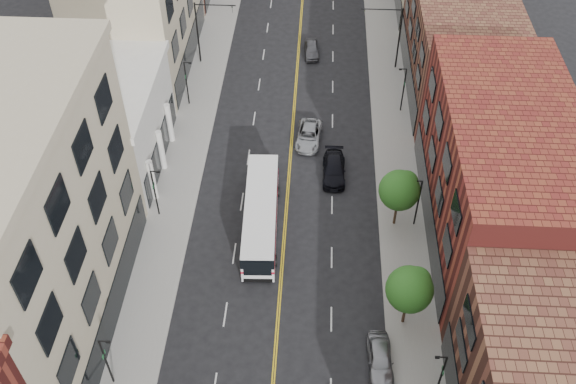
% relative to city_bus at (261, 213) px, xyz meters
% --- Properties ---
extents(sidewalk_left, '(4.00, 110.00, 0.15)m').
position_rel_city_bus_xyz_m(sidewalk_left, '(-8.00, 12.05, -1.71)').
color(sidewalk_left, gray).
rests_on(sidewalk_left, ground).
extents(sidewalk_right, '(4.00, 110.00, 0.15)m').
position_rel_city_bus_xyz_m(sidewalk_right, '(12.00, 12.05, -1.71)').
color(sidewalk_right, gray).
rests_on(sidewalk_right, ground).
extents(bldg_l_tanoffice, '(10.00, 22.00, 18.00)m').
position_rel_city_bus_xyz_m(bldg_l_tanoffice, '(-15.00, -9.95, 7.21)').
color(bldg_l_tanoffice, tan).
rests_on(bldg_l_tanoffice, ground).
extents(bldg_l_white, '(10.00, 14.00, 8.00)m').
position_rel_city_bus_xyz_m(bldg_l_white, '(-15.00, 8.05, 2.21)').
color(bldg_l_white, silver).
rests_on(bldg_l_white, ground).
extents(bldg_r_mid, '(10.00, 22.00, 12.00)m').
position_rel_city_bus_xyz_m(bldg_r_mid, '(19.00, 1.05, 4.21)').
color(bldg_r_mid, maroon).
rests_on(bldg_r_mid, ground).
extents(bldg_r_far_a, '(10.00, 20.00, 10.00)m').
position_rel_city_bus_xyz_m(bldg_r_far_a, '(19.00, 22.05, 3.21)').
color(bldg_r_far_a, '#592D23').
rests_on(bldg_r_far_a, ground).
extents(tree_r_2, '(3.40, 3.40, 5.59)m').
position_rel_city_bus_xyz_m(tree_r_2, '(11.39, -8.88, 2.34)').
color(tree_r_2, black).
rests_on(tree_r_2, sidewalk_right).
extents(tree_r_3, '(3.40, 3.40, 5.59)m').
position_rel_city_bus_xyz_m(tree_r_3, '(11.39, 1.12, 2.34)').
color(tree_r_3, black).
rests_on(tree_r_3, sidewalk_right).
extents(lamp_l_1, '(0.81, 0.55, 5.05)m').
position_rel_city_bus_xyz_m(lamp_l_1, '(-8.95, -14.95, 1.18)').
color(lamp_l_1, black).
rests_on(lamp_l_1, sidewalk_left).
extents(lamp_l_2, '(0.81, 0.55, 5.05)m').
position_rel_city_bus_xyz_m(lamp_l_2, '(-8.95, 1.05, 1.18)').
color(lamp_l_2, black).
rests_on(lamp_l_2, sidewalk_left).
extents(lamp_l_3, '(0.81, 0.55, 5.05)m').
position_rel_city_bus_xyz_m(lamp_l_3, '(-8.95, 17.05, 1.18)').
color(lamp_l_3, black).
rests_on(lamp_l_3, sidewalk_left).
extents(lamp_r_1, '(0.81, 0.55, 5.05)m').
position_rel_city_bus_xyz_m(lamp_r_1, '(12.95, -14.95, 1.18)').
color(lamp_r_1, black).
rests_on(lamp_r_1, sidewalk_right).
extents(lamp_r_2, '(0.81, 0.55, 5.05)m').
position_rel_city_bus_xyz_m(lamp_r_2, '(12.95, 1.05, 1.18)').
color(lamp_r_2, black).
rests_on(lamp_r_2, sidewalk_right).
extents(lamp_r_3, '(0.81, 0.55, 5.05)m').
position_rel_city_bus_xyz_m(lamp_r_3, '(12.95, 17.05, 1.18)').
color(lamp_r_3, black).
rests_on(lamp_r_3, sidewalk_right).
extents(signal_mast_left, '(4.49, 0.18, 7.20)m').
position_rel_city_bus_xyz_m(signal_mast_left, '(-8.27, 25.05, 2.86)').
color(signal_mast_left, black).
rests_on(signal_mast_left, sidewalk_left).
extents(signal_mast_right, '(4.49, 0.18, 7.20)m').
position_rel_city_bus_xyz_m(signal_mast_right, '(12.27, 25.05, 2.86)').
color(signal_mast_right, black).
rests_on(signal_mast_right, sidewalk_right).
extents(city_bus, '(3.24, 12.06, 3.08)m').
position_rel_city_bus_xyz_m(city_bus, '(0.00, 0.00, 0.00)').
color(city_bus, white).
rests_on(city_bus, ground).
extents(car_parked_far, '(1.91, 4.37, 1.46)m').
position_rel_city_bus_xyz_m(car_parked_far, '(9.40, -12.55, -1.06)').
color(car_parked_far, gray).
rests_on(car_parked_far, ground).
extents(car_lane_behind, '(1.64, 4.59, 1.51)m').
position_rel_city_bus_xyz_m(car_lane_behind, '(-0.20, 5.96, -1.04)').
color(car_lane_behind, '#4A494E').
rests_on(car_lane_behind, ground).
extents(car_lane_a, '(2.09, 5.07, 1.47)m').
position_rel_city_bus_xyz_m(car_lane_a, '(6.13, 6.97, -1.05)').
color(car_lane_a, black).
rests_on(car_lane_a, ground).
extents(car_lane_b, '(2.76, 5.24, 1.40)m').
position_rel_city_bus_xyz_m(car_lane_b, '(3.66, 11.77, -1.09)').
color(car_lane_b, '#95989C').
rests_on(car_lane_b, ground).
extents(car_lane_c, '(1.94, 4.21, 1.40)m').
position_rel_city_bus_xyz_m(car_lane_c, '(3.53, 27.31, -1.09)').
color(car_lane_c, '#48484C').
rests_on(car_lane_c, ground).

